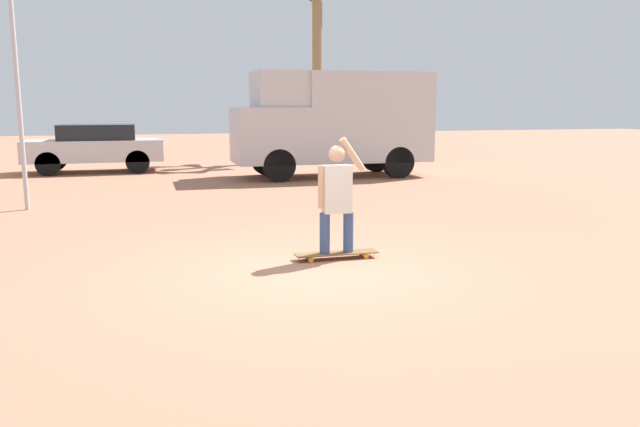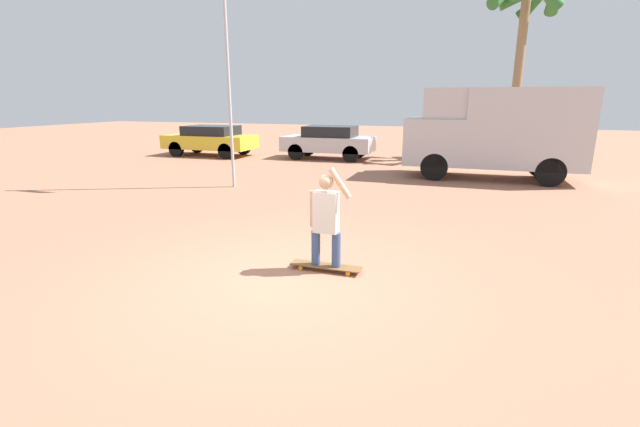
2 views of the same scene
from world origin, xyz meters
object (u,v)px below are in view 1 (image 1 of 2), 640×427
at_px(skateboard, 336,254).
at_px(person_skateboarder, 337,193).
at_px(camper_van, 335,120).
at_px(parked_car_silver, 95,146).

bearing_deg(skateboard, person_skateboarder, 180.00).
xyz_separation_m(person_skateboarder, camper_van, (2.96, 9.66, 0.75)).
height_order(skateboard, parked_car_silver, parked_car_silver).
distance_m(person_skateboarder, camper_van, 10.13).
height_order(person_skateboarder, camper_van, camper_van).
bearing_deg(skateboard, parked_car_silver, 106.89).
height_order(camper_van, parked_car_silver, camper_van).
relative_size(person_skateboarder, camper_van, 0.28).
bearing_deg(skateboard, camper_van, 73.00).
relative_size(skateboard, person_skateboarder, 0.73).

